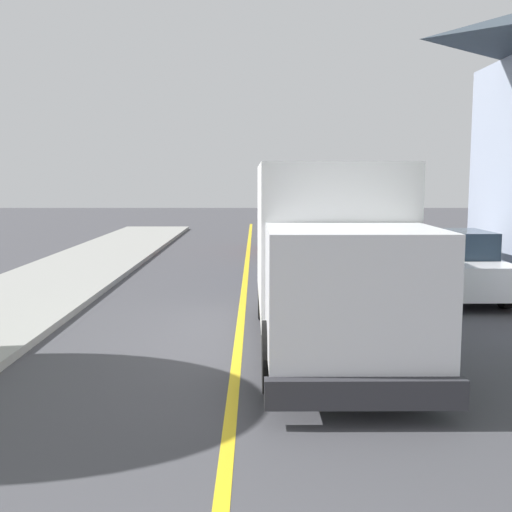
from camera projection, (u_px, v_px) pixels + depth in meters
name	position (u px, v px, depth m)	size (l,w,h in m)	color
centre_line_yellow	(240.00, 325.00, 12.61)	(0.16, 56.00, 0.01)	gold
box_truck	(327.00, 246.00, 11.04)	(2.46, 7.20, 3.20)	white
parked_car_near	(323.00, 250.00, 18.83)	(1.83, 4.41, 1.67)	#2D4793
parked_car_mid	(292.00, 232.00, 25.41)	(1.81, 4.40, 1.67)	maroon
parked_van_across	(452.00, 266.00, 15.54)	(1.87, 4.43, 1.67)	silver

